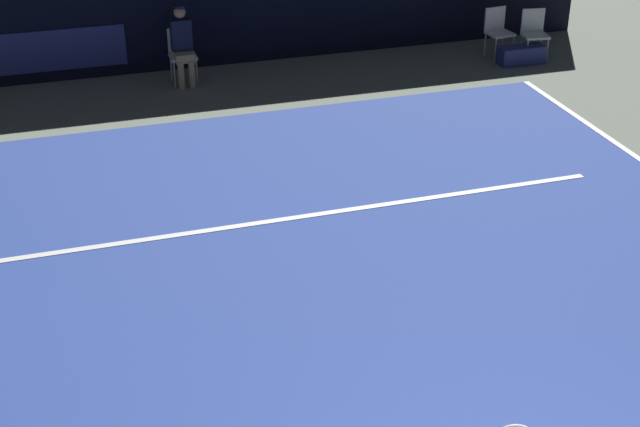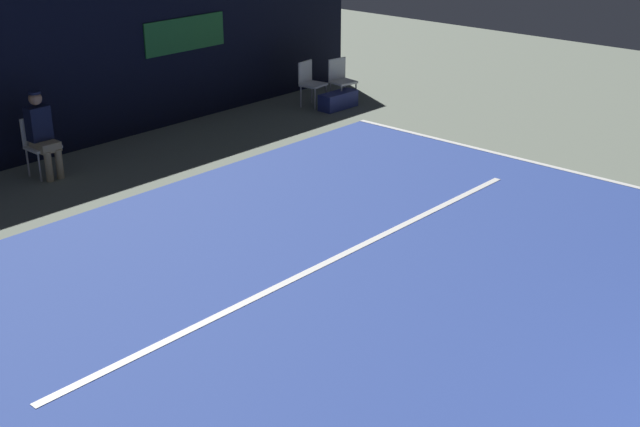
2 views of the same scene
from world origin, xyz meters
TOP-DOWN VIEW (x-y plane):
  - ground_plane at (0.00, 4.44)m, footprint 29.36×29.36m
  - court_surface at (0.00, 4.44)m, footprint 10.05×10.89m
  - line_service at (0.00, 6.35)m, footprint 7.84×0.10m
  - line_judge_on_chair at (-0.56, 11.59)m, footprint 0.44×0.53m
  - courtside_chair_near at (5.70, 11.02)m, footprint 0.50×0.48m
  - courtside_chair_far at (5.13, 11.32)m, footprint 0.48×0.46m
  - equipment_bag at (5.36, 10.79)m, footprint 0.84×0.33m

SIDE VIEW (x-z plane):
  - ground_plane at x=0.00m, z-range 0.00..0.00m
  - court_surface at x=0.00m, z-range 0.00..0.01m
  - line_service at x=0.00m, z-range 0.01..0.02m
  - equipment_bag at x=5.36m, z-range 0.00..0.32m
  - courtside_chair_near at x=5.70m, z-range 0.06..0.94m
  - courtside_chair_far at x=5.13m, z-range 0.06..0.94m
  - line_judge_on_chair at x=-0.56m, z-range 0.03..1.35m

